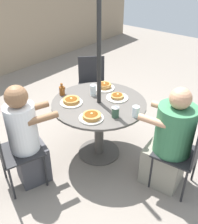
{
  "coord_description": "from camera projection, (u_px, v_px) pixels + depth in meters",
  "views": [
    {
      "loc": [
        -2.04,
        -1.7,
        2.24
      ],
      "look_at": [
        0.0,
        0.0,
        0.62
      ],
      "focal_mm": 42.0,
      "sensor_mm": 36.0,
      "label": 1
    }
  ],
  "objects": [
    {
      "name": "ground_plane",
      "position": [
        99.0,
        152.0,
        3.44
      ],
      "size": [
        12.0,
        12.0,
        0.0
      ],
      "primitive_type": "plane",
      "color": "gray"
    },
    {
      "name": "patio_table",
      "position": [
        99.0,
        114.0,
        3.13
      ],
      "size": [
        1.11,
        1.11,
        0.75
      ],
      "color": "#4C4742",
      "rests_on": "ground"
    },
    {
      "name": "umbrella_pole",
      "position": [
        99.0,
        69.0,
        2.83
      ],
      "size": [
        0.05,
        0.05,
        2.33
      ],
      "primitive_type": "cylinder",
      "color": "black",
      "rests_on": "ground"
    },
    {
      "name": "patio_chair_north",
      "position": [
        186.0,
        151.0,
        2.66
      ],
      "size": [
        0.47,
        0.47,
        0.89
      ],
      "rotation": [
        0.0,
        0.0,
        0.1
      ],
      "color": "#232326",
      "rests_on": "ground"
    },
    {
      "name": "diner_north",
      "position": [
        170.0,
        144.0,
        2.73
      ],
      "size": [
        0.43,
        0.54,
        1.18
      ],
      "rotation": [
        0.0,
        0.0,
        0.1
      ],
      "color": "gray",
      "rests_on": "ground"
    },
    {
      "name": "patio_chair_east",
      "position": [
        92.0,
        82.0,
        4.07
      ],
      "size": [
        0.6,
        0.6,
        0.89
      ],
      "rotation": [
        0.0,
        0.0,
        -3.92
      ],
      "color": "#232326",
      "rests_on": "ground"
    },
    {
      "name": "patio_chair_south",
      "position": [
        11.0,
        149.0,
        2.69
      ],
      "size": [
        0.54,
        0.54,
        0.89
      ],
      "rotation": [
        0.0,
        0.0,
        -1.89
      ],
      "color": "#232326",
      "rests_on": "ground"
    },
    {
      "name": "diner_south",
      "position": [
        27.0,
        140.0,
        2.74
      ],
      "size": [
        0.53,
        0.44,
        1.19
      ],
      "rotation": [
        0.0,
        0.0,
        -1.89
      ],
      "color": "#3D3D42",
      "rests_on": "ground"
    },
    {
      "name": "pancake_plate_a",
      "position": [
        71.0,
        101.0,
        3.01
      ],
      "size": [
        0.26,
        0.26,
        0.07
      ],
      "color": "silver",
      "rests_on": "patio_table"
    },
    {
      "name": "pancake_plate_b",
      "position": [
        117.0,
        97.0,
        3.11
      ],
      "size": [
        0.26,
        0.26,
        0.06
      ],
      "color": "silver",
      "rests_on": "patio_table"
    },
    {
      "name": "pancake_plate_c",
      "position": [
        92.0,
        117.0,
        2.73
      ],
      "size": [
        0.26,
        0.26,
        0.07
      ],
      "color": "silver",
      "rests_on": "patio_table"
    },
    {
      "name": "pancake_plate_d",
      "position": [
        104.0,
        86.0,
        3.34
      ],
      "size": [
        0.26,
        0.26,
        0.08
      ],
      "color": "silver",
      "rests_on": "patio_table"
    },
    {
      "name": "syrup_bottle",
      "position": [
        62.0,
        90.0,
        3.18
      ],
      "size": [
        0.09,
        0.07,
        0.15
      ],
      "color": "brown",
      "rests_on": "patio_table"
    },
    {
      "name": "coffee_cup",
      "position": [
        115.0,
        112.0,
        2.75
      ],
      "size": [
        0.08,
        0.08,
        0.12
      ],
      "color": "#33513D",
      "rests_on": "patio_table"
    },
    {
      "name": "drinking_glass_a",
      "position": [
        136.0,
        111.0,
        2.76
      ],
      "size": [
        0.08,
        0.08,
        0.12
      ],
      "primitive_type": "cylinder",
      "color": "silver",
      "rests_on": "patio_table"
    },
    {
      "name": "drinking_glass_b",
      "position": [
        93.0,
        90.0,
        3.16
      ],
      "size": [
        0.07,
        0.07,
        0.14
      ],
      "primitive_type": "cylinder",
      "color": "silver",
      "rests_on": "patio_table"
    }
  ]
}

